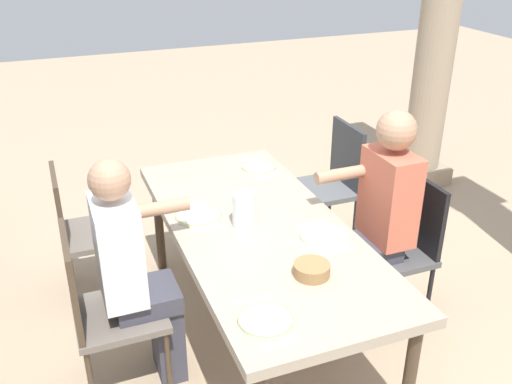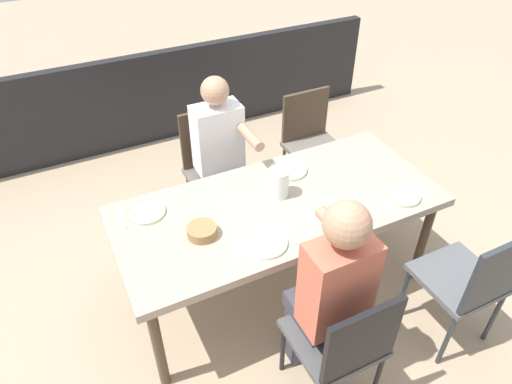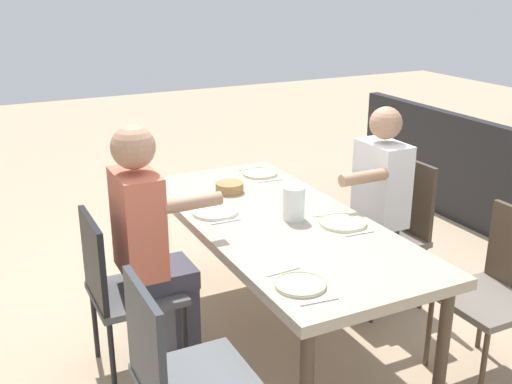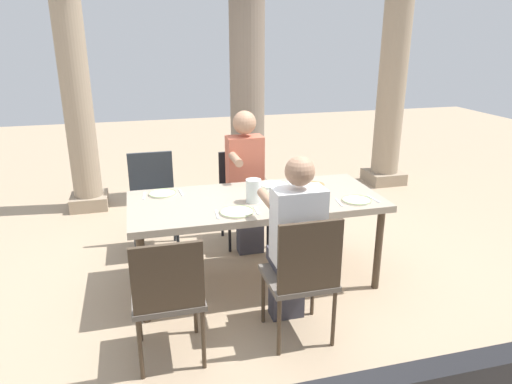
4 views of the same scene
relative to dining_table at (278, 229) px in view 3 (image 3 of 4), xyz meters
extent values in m
plane|color=tan|center=(0.00, 0.00, -0.68)|extent=(16.00, 16.00, 0.00)
cube|color=tan|center=(0.00, 0.00, 0.03)|extent=(2.01, 0.89, 0.05)
cylinder|color=#473828|center=(0.93, 0.37, -0.34)|extent=(0.06, 0.06, 0.69)
cylinder|color=#473828|center=(-0.93, -0.37, -0.34)|extent=(0.06, 0.06, 0.69)
cylinder|color=#473828|center=(0.93, -0.37, -0.34)|extent=(0.06, 0.06, 0.69)
cube|color=#5B5E61|center=(-0.78, 0.79, -0.21)|extent=(0.44, 0.44, 0.04)
cube|color=#2D3338|center=(-0.78, 0.99, 0.02)|extent=(0.42, 0.03, 0.47)
cube|color=#6A6158|center=(-0.78, -0.79, -0.24)|extent=(0.44, 0.44, 0.04)
cylinder|color=#473828|center=(-0.59, -0.60, -0.47)|extent=(0.03, 0.03, 0.42)
cylinder|color=#473828|center=(-0.97, -0.60, -0.47)|extent=(0.03, 0.03, 0.42)
cylinder|color=#473828|center=(-0.59, -0.98, -0.47)|extent=(0.03, 0.03, 0.42)
cube|color=#4F4F50|center=(0.09, 0.79, -0.24)|extent=(0.44, 0.44, 0.04)
cube|color=black|center=(0.09, 0.99, -0.02)|extent=(0.42, 0.03, 0.45)
cylinder|color=black|center=(-0.10, 0.60, -0.47)|extent=(0.03, 0.03, 0.42)
cylinder|color=black|center=(0.28, 0.60, -0.47)|extent=(0.03, 0.03, 0.42)
cylinder|color=black|center=(-0.10, 0.98, -0.47)|extent=(0.03, 0.03, 0.42)
cylinder|color=black|center=(0.28, 0.98, -0.47)|extent=(0.03, 0.03, 0.42)
cube|color=#6A6158|center=(0.09, -0.79, -0.24)|extent=(0.44, 0.44, 0.04)
cube|color=#473828|center=(0.09, -0.99, 0.00)|extent=(0.42, 0.03, 0.49)
cylinder|color=#473828|center=(0.28, -0.60, -0.47)|extent=(0.03, 0.03, 0.42)
cylinder|color=#473828|center=(-0.10, -0.60, -0.47)|extent=(0.03, 0.03, 0.42)
cylinder|color=#473828|center=(0.28, -0.98, -0.47)|extent=(0.03, 0.03, 0.42)
cylinder|color=#473828|center=(-0.10, -0.98, -0.47)|extent=(0.03, 0.03, 0.42)
cube|color=#3F3F4C|center=(0.09, -0.56, -0.45)|extent=(0.24, 0.14, 0.46)
cube|color=#3F3F4C|center=(0.09, -0.65, -0.17)|extent=(0.28, 0.32, 0.10)
cube|color=white|center=(0.09, -0.76, 0.13)|extent=(0.34, 0.20, 0.50)
sphere|color=tan|center=(0.09, -0.76, 0.50)|extent=(0.19, 0.19, 0.19)
cylinder|color=tan|center=(-0.05, -0.52, 0.24)|extent=(0.07, 0.30, 0.07)
cube|color=#3F3F4C|center=(0.09, 0.55, -0.45)|extent=(0.24, 0.14, 0.46)
cube|color=#3F3F4C|center=(0.09, 0.64, -0.17)|extent=(0.28, 0.32, 0.10)
cube|color=#CC664C|center=(0.09, 0.75, 0.14)|extent=(0.34, 0.20, 0.53)
sphere|color=tan|center=(0.09, 0.75, 0.54)|extent=(0.22, 0.22, 0.22)
cylinder|color=tan|center=(-0.05, 0.51, 0.26)|extent=(0.07, 0.30, 0.07)
cylinder|color=silver|center=(-0.72, 0.28, 0.07)|extent=(0.22, 0.22, 0.01)
torus|color=#A0BE77|center=(-0.72, 0.28, 0.07)|extent=(0.22, 0.22, 0.01)
cube|color=silver|center=(-0.87, 0.28, 0.06)|extent=(0.03, 0.17, 0.01)
cube|color=silver|center=(-0.57, 0.28, 0.06)|extent=(0.03, 0.17, 0.01)
cylinder|color=silver|center=(-0.22, -0.27, 0.07)|extent=(0.26, 0.26, 0.01)
torus|color=#A0BE77|center=(-0.22, -0.27, 0.07)|extent=(0.26, 0.26, 0.01)
cube|color=silver|center=(-0.37, -0.27, 0.06)|extent=(0.03, 0.17, 0.01)
cube|color=silver|center=(-0.07, -0.27, 0.06)|extent=(0.03, 0.17, 0.01)
cylinder|color=white|center=(0.24, 0.27, 0.07)|extent=(0.26, 0.26, 0.01)
torus|color=#A9CD91|center=(0.24, 0.27, 0.07)|extent=(0.26, 0.26, 0.01)
cube|color=silver|center=(0.09, 0.27, 0.06)|extent=(0.02, 0.17, 0.01)
cube|color=silver|center=(0.39, 0.27, 0.06)|extent=(0.02, 0.17, 0.01)
cylinder|color=silver|center=(0.75, -0.27, 0.07)|extent=(0.23, 0.23, 0.01)
torus|color=#A0BE77|center=(0.75, -0.27, 0.07)|extent=(0.23, 0.23, 0.01)
cube|color=silver|center=(0.60, -0.27, 0.06)|extent=(0.04, 0.17, 0.01)
cube|color=silver|center=(0.90, -0.27, 0.06)|extent=(0.03, 0.17, 0.01)
cylinder|color=white|center=(-0.04, -0.07, 0.15)|extent=(0.12, 0.12, 0.18)
cylinder|color=#EFEAC6|center=(-0.04, -0.07, 0.13)|extent=(0.11, 0.11, 0.12)
cylinder|color=#9E7547|center=(0.52, 0.06, 0.09)|extent=(0.17, 0.17, 0.06)
camera|label=1|loc=(2.49, -0.99, 1.57)|focal=40.09mm
camera|label=2|loc=(1.10, 1.91, 1.90)|focal=32.89mm
camera|label=3|loc=(-2.74, 1.50, 1.31)|focal=43.45mm
camera|label=4|loc=(-0.89, -3.40, 1.33)|focal=32.67mm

